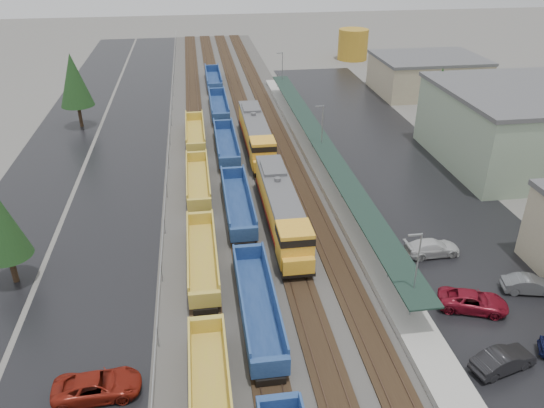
{
  "coord_description": "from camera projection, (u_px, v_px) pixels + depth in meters",
  "views": [
    {
      "loc": [
        -5.66,
        -10.07,
        27.28
      ],
      "look_at": [
        1.34,
        37.11,
        2.0
      ],
      "focal_mm": 35.0,
      "sensor_mm": 36.0,
      "label": 1
    }
  ],
  "objects": [
    {
      "name": "tree_west_far",
      "position": [
        74.0,
        80.0,
        77.17
      ],
      "size": [
        4.84,
        4.84,
        11.0
      ],
      "color": "#332316",
      "rests_on": "ground"
    },
    {
      "name": "locomotive_trail",
      "position": [
        256.0,
        135.0,
        70.5
      ],
      "size": [
        2.99,
        19.68,
        4.46
      ],
      "color": "black",
      "rests_on": "ground"
    },
    {
      "name": "parked_car_east_b",
      "position": [
        473.0,
        301.0,
        42.06
      ],
      "size": [
        4.2,
        5.95,
        1.51
      ],
      "primitive_type": "imported",
      "rotation": [
        0.0,
        0.0,
        1.22
      ],
      "color": "maroon",
      "rests_on": "ground"
    },
    {
      "name": "parked_car_east_c",
      "position": [
        432.0,
        248.0,
        48.99
      ],
      "size": [
        2.29,
        5.28,
        1.51
      ],
      "primitive_type": "imported",
      "rotation": [
        0.0,
        0.0,
        1.6
      ],
      "color": "silver",
      "rests_on": "ground"
    },
    {
      "name": "well_string_yellow",
      "position": [
        206.0,
        315.0,
        39.94
      ],
      "size": [
        2.56,
        92.98,
        2.27
      ],
      "color": "gold",
      "rests_on": "ground"
    },
    {
      "name": "trackbed",
      "position": [
        239.0,
        141.0,
        74.68
      ],
      "size": [
        14.6,
        160.0,
        0.22
      ],
      "color": "black",
      "rests_on": "ground"
    },
    {
      "name": "distant_hills",
      "position": [
        316.0,
        1.0,
        212.25
      ],
      "size": [
        301.0,
        140.0,
        25.2
      ],
      "color": "#51604B",
      "rests_on": "ground"
    },
    {
      "name": "west_road",
      "position": [
        54.0,
        152.0,
        71.5
      ],
      "size": [
        9.0,
        160.0,
        0.02
      ],
      "primitive_type": "cube",
      "color": "black",
      "rests_on": "ground"
    },
    {
      "name": "west_parking_lot",
      "position": [
        130.0,
        148.0,
        72.8
      ],
      "size": [
        10.0,
        160.0,
        0.02
      ],
      "primitive_type": "cube",
      "color": "black",
      "rests_on": "ground"
    },
    {
      "name": "tree_west_near",
      "position": [
        1.0,
        223.0,
        42.95
      ],
      "size": [
        3.96,
        3.96,
        9.0
      ],
      "color": "#332316",
      "rests_on": "ground"
    },
    {
      "name": "well_string_blue",
      "position": [
        238.0,
        204.0,
        55.82
      ],
      "size": [
        2.69,
        116.71,
        2.39
      ],
      "color": "navy",
      "rests_on": "ground"
    },
    {
      "name": "ballast_strip",
      "position": [
        239.0,
        142.0,
        74.73
      ],
      "size": [
        20.0,
        160.0,
        0.08
      ],
      "primitive_type": "cube",
      "color": "#302D2B",
      "rests_on": "ground"
    },
    {
      "name": "chainlink_fence",
      "position": [
        169.0,
        139.0,
        71.4
      ],
      "size": [
        0.08,
        160.04,
        2.02
      ],
      "color": "gray",
      "rests_on": "ground"
    },
    {
      "name": "parked_car_east_e",
      "position": [
        530.0,
        285.0,
        44.01
      ],
      "size": [
        2.52,
        4.68,
        1.47
      ],
      "primitive_type": "imported",
      "rotation": [
        0.0,
        0.0,
        1.34
      ],
      "color": "#505255",
      "rests_on": "ground"
    },
    {
      "name": "parked_car_east_a",
      "position": [
        503.0,
        360.0,
        36.33
      ],
      "size": [
        2.83,
        5.0,
        1.56
      ],
      "primitive_type": "imported",
      "rotation": [
        0.0,
        0.0,
        1.84
      ],
      "color": "black",
      "rests_on": "ground"
    },
    {
      "name": "station_platform",
      "position": [
        321.0,
        161.0,
        66.91
      ],
      "size": [
        3.0,
        80.0,
        8.0
      ],
      "color": "#9E9B93",
      "rests_on": "ground"
    },
    {
      "name": "locomotive_lead",
      "position": [
        282.0,
        210.0,
        52.15
      ],
      "size": [
        2.99,
        19.68,
        4.46
      ],
      "color": "black",
      "rests_on": "ground"
    },
    {
      "name": "tree_east",
      "position": [
        439.0,
        93.0,
        73.61
      ],
      "size": [
        4.4,
        4.4,
        10.0
      ],
      "color": "#332316",
      "rests_on": "ground"
    },
    {
      "name": "parked_car_west_c",
      "position": [
        97.0,
        386.0,
        34.3
      ],
      "size": [
        2.87,
        5.74,
        1.56
      ],
      "primitive_type": "imported",
      "rotation": [
        0.0,
        0.0,
        1.62
      ],
      "color": "maroon",
      "rests_on": "ground"
    },
    {
      "name": "storage_tank",
      "position": [
        353.0,
        44.0,
        118.83
      ],
      "size": [
        6.63,
        6.63,
        6.63
      ],
      "primitive_type": "cylinder",
      "color": "#AF8323",
      "rests_on": "ground"
    },
    {
      "name": "east_commuter_lot",
      "position": [
        392.0,
        162.0,
        68.47
      ],
      "size": [
        16.0,
        100.0,
        0.02
      ],
      "primitive_type": "cube",
      "color": "black",
      "rests_on": "ground"
    }
  ]
}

